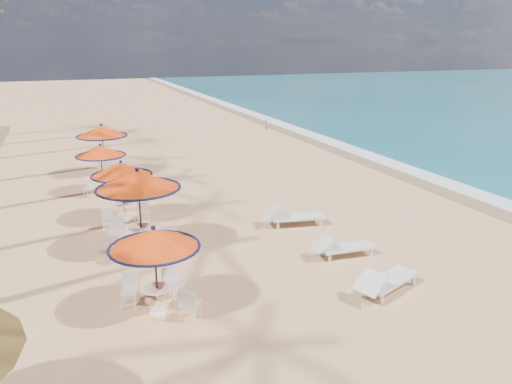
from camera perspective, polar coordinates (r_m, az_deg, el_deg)
ground at (r=14.16m, az=9.48°, el=-9.29°), size 160.00×160.00×0.00m
foam_strip at (r=26.99m, az=15.70°, el=2.95°), size 1.20×140.00×0.04m
wetsand_band at (r=26.46m, az=14.14°, el=2.80°), size 1.40×140.00×0.02m
station_0 at (r=11.72m, az=-11.39°, el=-6.41°), size 2.12×2.12×2.21m
station_1 at (r=15.18m, az=-13.39°, el=0.12°), size 2.53×2.53×2.64m
station_2 at (r=18.04m, az=-15.09°, el=1.87°), size 2.14×2.14×2.23m
station_3 at (r=21.76m, az=-17.35°, el=4.03°), size 2.07×2.07×2.16m
station_4 at (r=25.03m, az=-17.06°, el=6.05°), size 2.39×2.40×2.49m
lounger_near at (r=13.28m, az=14.56°, el=-9.76°), size 2.19×1.38×0.75m
lounger_mid at (r=15.14m, az=9.72°, el=-6.16°), size 1.97×0.75×0.69m
lounger_far at (r=17.42m, az=4.07°, el=-2.72°), size 2.26×1.09×0.78m
person at (r=36.34m, az=1.17°, el=7.66°), size 0.30×0.35×0.81m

